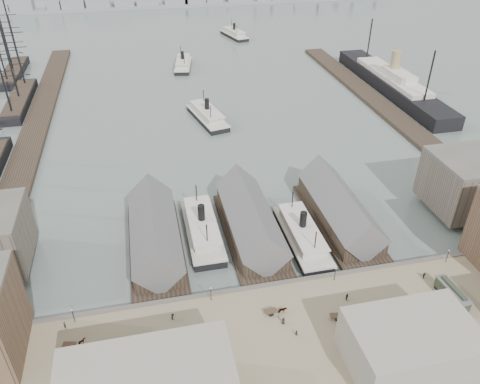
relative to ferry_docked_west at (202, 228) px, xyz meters
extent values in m
plane|color=slate|center=(13.00, -19.71, -2.47)|extent=(900.00, 900.00, 0.00)
cube|color=#88795B|center=(13.00, -39.71, -1.47)|extent=(180.00, 30.00, 2.00)
cube|color=#59544C|center=(13.00, -24.91, -1.32)|extent=(180.00, 1.20, 2.30)
cube|color=#2D231C|center=(-55.00, 80.29, -1.67)|extent=(10.00, 220.00, 1.60)
cube|color=#2D231C|center=(91.00, 70.29, -1.67)|extent=(10.00, 180.00, 1.60)
cube|color=#2D231C|center=(-13.00, -3.71, -1.87)|extent=(14.00, 42.00, 1.20)
cube|color=#2D231C|center=(-13.00, -2.71, 1.23)|extent=(12.00, 36.00, 5.00)
cube|color=#59595B|center=(-13.00, -2.71, 3.83)|extent=(12.60, 37.00, 12.60)
cube|color=#2D231C|center=(13.00, -3.71, -1.87)|extent=(14.00, 42.00, 1.20)
cube|color=#2D231C|center=(13.00, -2.71, 1.23)|extent=(12.00, 36.00, 5.00)
cube|color=#59595B|center=(13.00, -2.71, 3.83)|extent=(12.60, 37.00, 12.60)
cube|color=#2D231C|center=(39.00, -3.71, -1.87)|extent=(14.00, 42.00, 1.20)
cube|color=#2D231C|center=(39.00, -2.71, 1.23)|extent=(12.00, 36.00, 5.00)
cube|color=#59595B|center=(39.00, -2.71, 3.83)|extent=(12.60, 37.00, 12.60)
cube|color=#60564C|center=(81.00, -4.71, 7.03)|extent=(28.00, 20.00, 15.00)
cube|color=gray|center=(33.00, -51.71, 4.53)|extent=(24.00, 16.00, 10.00)
cylinder|color=black|center=(-32.00, -26.71, 1.33)|extent=(0.16, 0.16, 3.60)
sphere|color=silver|center=(-32.00, -26.71, 3.23)|extent=(0.44, 0.44, 0.44)
cylinder|color=black|center=(-2.00, -26.71, 1.33)|extent=(0.16, 0.16, 3.60)
sphere|color=silver|center=(-2.00, -26.71, 3.23)|extent=(0.44, 0.44, 0.44)
cylinder|color=black|center=(28.00, -26.71, 1.33)|extent=(0.16, 0.16, 3.60)
sphere|color=silver|center=(28.00, -26.71, 3.23)|extent=(0.44, 0.44, 0.44)
cylinder|color=black|center=(58.00, -26.71, 1.33)|extent=(0.16, 0.16, 3.60)
sphere|color=silver|center=(58.00, -26.71, 3.23)|extent=(0.44, 0.44, 0.44)
cube|color=gray|center=(13.00, 320.29, -1.47)|extent=(500.00, 40.00, 2.00)
cube|color=gray|center=(-110.57, 310.29, 1.14)|extent=(14.71, 14.00, 7.23)
cube|color=gray|center=(-94.98, 310.29, 4.14)|extent=(17.63, 14.00, 13.23)
cube|color=gray|center=(-70.49, 310.29, 4.32)|extent=(10.74, 14.00, 13.58)
cube|color=gray|center=(-56.86, 310.29, 1.85)|extent=(18.06, 14.00, 8.64)
cube|color=gray|center=(-36.92, 310.29, 4.17)|extent=(18.55, 14.00, 13.29)
cube|color=gray|center=(-16.70, 310.29, 3.76)|extent=(15.33, 14.00, 12.47)
cube|color=gray|center=(1.71, 310.29, 1.89)|extent=(17.56, 14.00, 8.72)
cube|color=gray|center=(24.96, 310.29, 1.34)|extent=(18.76, 14.00, 7.63)
cube|color=black|center=(0.00, 0.00, -1.52)|extent=(8.44, 29.55, 1.90)
cube|color=silver|center=(0.00, 0.00, -0.15)|extent=(8.86, 29.55, 0.53)
cube|color=silver|center=(0.00, 0.00, 1.33)|extent=(6.86, 21.10, 2.32)
cube|color=silver|center=(0.00, 0.00, 2.80)|extent=(7.39, 23.21, 0.42)
cylinder|color=black|center=(0.00, 0.00, 5.12)|extent=(1.90, 1.90, 4.75)
cylinder|color=black|center=(0.00, 9.50, 4.91)|extent=(0.32, 0.32, 6.33)
cylinder|color=black|center=(0.00, -9.50, 4.91)|extent=(0.32, 0.32, 6.33)
cube|color=black|center=(26.00, -8.63, -1.55)|extent=(8.21, 28.74, 1.85)
cube|color=silver|center=(26.00, -8.63, -0.21)|extent=(8.62, 28.74, 0.51)
cube|color=silver|center=(26.00, -8.63, 1.22)|extent=(6.67, 20.53, 2.26)
cube|color=silver|center=(26.00, -8.63, 2.66)|extent=(7.18, 22.58, 0.41)
cylinder|color=black|center=(26.00, -8.63, 4.92)|extent=(1.85, 1.85, 4.62)
cylinder|color=black|center=(26.00, 0.61, 4.71)|extent=(0.31, 0.31, 6.16)
cylinder|color=black|center=(26.00, -17.87, 4.71)|extent=(0.31, 0.31, 6.16)
cube|color=black|center=(13.73, 75.91, -1.56)|extent=(14.12, 29.59, 1.83)
cube|color=silver|center=(13.73, 75.91, -0.23)|extent=(14.52, 29.68, 0.51)
cube|color=silver|center=(13.73, 75.91, 1.19)|extent=(10.87, 21.31, 2.24)
cube|color=silver|center=(13.73, 75.91, 2.62)|extent=(11.81, 23.41, 0.41)
cylinder|color=black|center=(13.73, 75.91, 4.86)|extent=(1.83, 1.83, 4.58)
cylinder|color=black|center=(13.73, 85.07, 4.65)|extent=(0.31, 0.31, 6.11)
cylinder|color=black|center=(13.73, 66.75, 4.65)|extent=(0.31, 0.31, 6.11)
cube|color=black|center=(11.89, 147.00, -1.63)|extent=(12.08, 27.25, 1.69)
cube|color=silver|center=(11.89, 147.00, -0.40)|extent=(12.45, 27.32, 0.47)
cube|color=silver|center=(11.89, 147.00, 0.91)|extent=(9.35, 19.60, 2.07)
cube|color=silver|center=(11.89, 147.00, 2.23)|extent=(10.15, 21.53, 0.38)
cylinder|color=black|center=(11.89, 147.00, 4.30)|extent=(1.69, 1.69, 4.23)
cylinder|color=black|center=(11.89, 155.46, 4.11)|extent=(0.28, 0.28, 5.64)
cylinder|color=black|center=(11.89, 138.53, 4.11)|extent=(0.28, 0.28, 5.64)
cube|color=black|center=(51.83, 201.94, -1.61)|extent=(14.18, 27.80, 1.72)
cube|color=silver|center=(51.83, 201.94, -0.37)|extent=(14.55, 27.90, 0.48)
cube|color=silver|center=(51.83, 201.94, 0.96)|extent=(10.85, 20.05, 2.10)
cube|color=silver|center=(51.83, 201.94, 2.30)|extent=(11.80, 22.02, 0.38)
cylinder|color=black|center=(51.83, 201.94, 4.40)|extent=(1.72, 1.72, 4.30)
cylinder|color=black|center=(51.83, 210.54, 4.21)|extent=(0.29, 0.29, 5.73)
cylinder|color=black|center=(51.83, 193.35, 4.21)|extent=(0.29, 0.29, 5.73)
cube|color=black|center=(-65.40, 111.62, -0.78)|extent=(8.47, 48.95, 3.39)
cube|color=#2D231C|center=(-65.40, 111.62, 1.20)|extent=(8.00, 44.06, 0.56)
cylinder|color=black|center=(-65.40, 94.48, 16.35)|extent=(0.75, 0.75, 32.01)
cylinder|color=black|center=(-65.40, 111.62, 16.35)|extent=(0.75, 0.75, 32.01)
cylinder|color=black|center=(-65.40, 128.75, 16.35)|extent=(0.75, 0.75, 32.01)
cube|color=black|center=(-74.92, 153.03, -0.81)|extent=(8.33, 46.28, 3.33)
cube|color=#2D231C|center=(-74.92, 153.03, 1.14)|extent=(7.87, 41.65, 0.56)
cylinder|color=black|center=(-74.92, 153.03, 16.04)|extent=(0.74, 0.74, 31.47)
cylinder|color=black|center=(-74.92, 169.23, 16.04)|extent=(0.74, 0.74, 31.47)
cube|color=black|center=(105.00, 91.43, 0.53)|extent=(13.02, 95.11, 6.01)
cube|color=silver|center=(105.00, 91.43, 4.54)|extent=(11.01, 55.07, 2.00)
cube|color=silver|center=(105.00, 86.42, 7.04)|extent=(8.01, 20.02, 3.00)
cylinder|color=tan|center=(105.00, 91.43, 11.54)|extent=(4.41, 4.41, 10.01)
cube|color=black|center=(51.45, -38.66, -0.09)|extent=(2.94, 9.23, 0.77)
cube|color=#293325|center=(51.45, -38.66, 1.54)|extent=(3.07, 9.71, 2.49)
cube|color=#59595B|center=(51.45, -38.66, 2.92)|extent=(3.29, 10.11, 0.29)
imported|color=black|center=(-30.01, -33.06, 0.25)|extent=(1.55, 1.44, 1.44)
cube|color=#3F2D21|center=(-32.54, -33.67, 0.43)|extent=(2.88, 2.07, 0.25)
cylinder|color=black|center=(-32.37, -34.35, 0.08)|extent=(1.09, 0.34, 1.10)
cylinder|color=black|center=(-32.70, -32.99, 0.08)|extent=(1.09, 0.34, 1.10)
imported|color=black|center=(12.74, -34.05, 0.33)|extent=(1.98, 1.06, 1.61)
cube|color=#3F2D21|center=(10.15, -33.78, 0.43)|extent=(2.74, 1.77, 0.25)
cylinder|color=black|center=(10.08, -34.48, 0.08)|extent=(1.10, 0.20, 1.10)
cylinder|color=black|center=(10.23, -33.08, 0.08)|extent=(1.10, 0.20, 1.10)
imported|color=black|center=(26.26, -37.81, 0.37)|extent=(1.65, 1.86, 1.68)
cube|color=#3F2D21|center=(23.69, -38.18, 0.43)|extent=(2.79, 1.86, 0.25)
cylinder|color=black|center=(23.79, -38.88, 0.08)|extent=(1.10, 0.24, 1.10)
cylinder|color=black|center=(23.58, -37.49, 0.08)|extent=(1.10, 0.24, 1.10)
imported|color=black|center=(-33.87, -28.09, 0.39)|extent=(0.77, 0.77, 1.72)
imported|color=black|center=(-20.02, -41.61, 0.42)|extent=(1.04, 1.10, 1.79)
imported|color=black|center=(-11.13, -30.67, 0.39)|extent=(1.19, 1.28, 1.74)
imported|color=black|center=(-6.29, -46.15, 0.34)|extent=(1.03, 0.70, 1.62)
imported|color=black|center=(12.07, -36.99, 0.43)|extent=(1.04, 0.87, 1.81)
imported|color=black|center=(13.81, -40.66, 0.33)|extent=(0.72, 0.70, 1.60)
imported|color=black|center=(28.36, -33.37, 0.43)|extent=(0.74, 0.92, 1.81)
imported|color=black|center=(49.16, -44.25, 0.43)|extent=(0.84, 1.25, 1.80)
imported|color=black|center=(49.40, -30.74, 0.35)|extent=(1.03, 0.57, 1.65)
camera|label=1|loc=(-12.15, -102.75, 78.44)|focal=35.00mm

